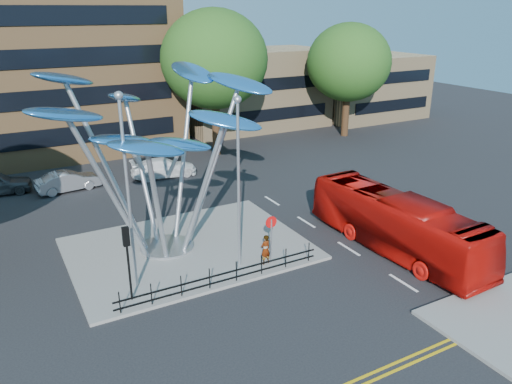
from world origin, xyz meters
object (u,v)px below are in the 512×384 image
tree_right (214,59)px  parked_car_right (164,168)px  red_bus (396,223)px  parked_car_mid (68,181)px  street_lamp_left (127,177)px  pedestrian (265,249)px  no_entry_sign_island (271,231)px  leaf_sculpture (156,121)px  traffic_light_island (127,248)px  street_lamp_right (238,169)px  tree_far (349,63)px

tree_right → parked_car_right: size_ratio=2.49×
red_bus → parked_car_mid: size_ratio=2.57×
street_lamp_left → pedestrian: bearing=-9.2°
parked_car_mid → no_entry_sign_island: bearing=-163.1°
leaf_sculpture → parked_car_mid: bearing=103.6°
traffic_light_island → parked_car_mid: traffic_light_island is taller
traffic_light_island → parked_car_right: bearing=66.3°
tree_right → red_bus: tree_right is taller
leaf_sculpture → street_lamp_left: 4.28m
tree_right → street_lamp_right: 20.64m
no_entry_sign_island → pedestrian: 0.95m
tree_right → street_lamp_left: bearing=-124.0°
tree_right → no_entry_sign_island: 21.31m
red_bus → pedestrian: (-6.82, 1.73, -0.61)m
tree_far → red_bus: size_ratio=0.99×
red_bus → parked_car_right: (-6.57, 17.55, -0.82)m
street_lamp_left → parked_car_mid: (-0.44, 15.06, -4.65)m
street_lamp_left → parked_car_mid: street_lamp_left is taller
street_lamp_right → no_entry_sign_island: street_lamp_right is taller
red_bus → tree_right: bearing=89.6°
street_lamp_left → red_bus: 13.83m
tree_right → pedestrian: bearing=-108.0°
red_bus → parked_car_right: bearing=108.8°
tree_far → street_lamp_right: 28.76m
tree_right → parked_car_right: bearing=-148.8°
leaf_sculpture → parked_car_right: (4.00, 11.64, -6.17)m
tree_right → parked_car_mid: 15.27m
no_entry_sign_island → red_bus: bearing=-15.0°
tree_far → pedestrian: (-20.32, -19.50, -6.19)m
tree_far → no_entry_sign_island: 28.42m
red_bus → parked_car_mid: 22.31m
street_lamp_right → parked_car_right: bearing=84.7°
street_lamp_left → street_lamp_right: size_ratio=1.06×
street_lamp_right → traffic_light_island: 6.05m
tree_far → street_lamp_left: 32.37m
street_lamp_left → pedestrian: (6.18, -1.00, -4.44)m
tree_right → red_bus: bearing=-88.7°
tree_far → red_bus: bearing=-122.5°
leaf_sculpture → street_lamp_left: bearing=-127.4°
tree_far → street_lamp_left: tree_far is taller
red_bus → parked_car_right: red_bus is taller
red_bus → tree_far: bearing=55.8°
street_lamp_right → pedestrian: size_ratio=5.40×
red_bus → leaf_sculpture: bearing=149.0°
red_bus → pedestrian: bearing=164.0°
tree_far → pedestrian: 28.84m
leaf_sculpture → parked_car_mid: 13.69m
street_lamp_left → parked_car_right: 16.81m
pedestrian → parked_car_mid: bearing=-78.6°
no_entry_sign_island → parked_car_mid: no_entry_sign_island is taller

